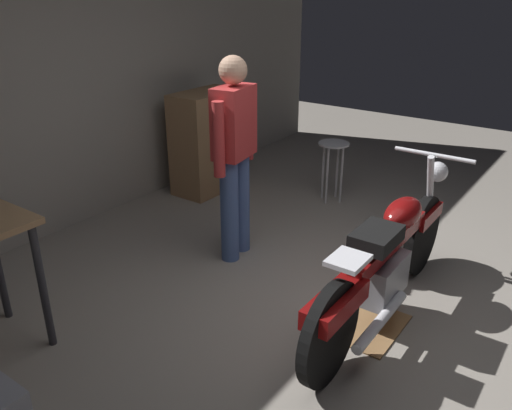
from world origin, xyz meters
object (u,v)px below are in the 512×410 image
object	(u,v)px
person_standing	(234,151)
wooden_dresser	(208,142)
motorcycle	(387,259)
shop_stool	(333,156)

from	to	relation	value
person_standing	wooden_dresser	world-z (taller)	person_standing
motorcycle	wooden_dresser	bearing A→B (deg)	65.41
person_standing	shop_stool	world-z (taller)	person_standing
motorcycle	wooden_dresser	size ratio (longest dim) A/B	1.99
motorcycle	person_standing	bearing A→B (deg)	84.75
motorcycle	wooden_dresser	distance (m)	2.83
shop_stool	person_standing	bearing A→B (deg)	176.65
person_standing	shop_stool	distance (m)	1.61
motorcycle	shop_stool	world-z (taller)	motorcycle
shop_stool	motorcycle	bearing A→B (deg)	-142.07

